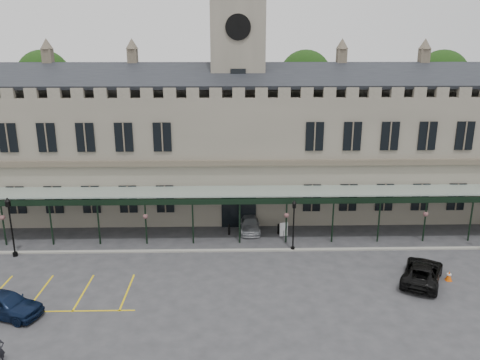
{
  "coord_description": "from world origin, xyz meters",
  "views": [
    {
      "loc": [
        -0.84,
        -30.17,
        16.45
      ],
      "look_at": [
        0.0,
        6.0,
        6.0
      ],
      "focal_mm": 35.0,
      "sensor_mm": 36.0,
      "label": 1
    }
  ],
  "objects_px": {
    "clock_tower": "(238,81)",
    "station_building": "(238,148)",
    "car_left_a": "(5,304)",
    "car_taxi": "(250,224)",
    "lamp_post_mid": "(294,221)",
    "lamp_post_left": "(11,222)",
    "traffic_cone": "(449,276)",
    "sign_board": "(284,229)",
    "car_van": "(422,272)"
  },
  "relations": [
    {
      "from": "clock_tower",
      "to": "station_building",
      "type": "bearing_deg",
      "value": -90.0
    },
    {
      "from": "car_left_a",
      "to": "car_taxi",
      "type": "bearing_deg",
      "value": -31.43
    },
    {
      "from": "station_building",
      "to": "lamp_post_mid",
      "type": "relative_size",
      "value": 13.6
    },
    {
      "from": "station_building",
      "to": "car_taxi",
      "type": "xyz_separation_m",
      "value": [
        1.0,
        -5.91,
        -5.83
      ]
    },
    {
      "from": "clock_tower",
      "to": "lamp_post_left",
      "type": "height_order",
      "value": "clock_tower"
    },
    {
      "from": "lamp_post_mid",
      "to": "car_left_a",
      "type": "bearing_deg",
      "value": -154.25
    },
    {
      "from": "traffic_cone",
      "to": "car_left_a",
      "type": "height_order",
      "value": "car_left_a"
    },
    {
      "from": "sign_board",
      "to": "lamp_post_left",
      "type": "bearing_deg",
      "value": 175.49
    },
    {
      "from": "station_building",
      "to": "lamp_post_mid",
      "type": "distance_m",
      "value": 11.9
    },
    {
      "from": "lamp_post_left",
      "to": "car_van",
      "type": "relative_size",
      "value": 0.93
    },
    {
      "from": "lamp_post_left",
      "to": "lamp_post_mid",
      "type": "height_order",
      "value": "lamp_post_left"
    },
    {
      "from": "station_building",
      "to": "clock_tower",
      "type": "distance_m",
      "value": 6.64
    },
    {
      "from": "station_building",
      "to": "clock_tower",
      "type": "bearing_deg",
      "value": 90.0
    },
    {
      "from": "station_building",
      "to": "sign_board",
      "type": "relative_size",
      "value": 47.44
    },
    {
      "from": "lamp_post_mid",
      "to": "car_taxi",
      "type": "relative_size",
      "value": 1.01
    },
    {
      "from": "traffic_cone",
      "to": "car_left_a",
      "type": "bearing_deg",
      "value": -172.62
    },
    {
      "from": "lamp_post_mid",
      "to": "sign_board",
      "type": "bearing_deg",
      "value": 97.86
    },
    {
      "from": "clock_tower",
      "to": "traffic_cone",
      "type": "xyz_separation_m",
      "value": [
        15.03,
        -15.91,
        -12.74
      ]
    },
    {
      "from": "car_van",
      "to": "station_building",
      "type": "bearing_deg",
      "value": -22.37
    },
    {
      "from": "lamp_post_left",
      "to": "lamp_post_mid",
      "type": "bearing_deg",
      "value": 1.51
    },
    {
      "from": "lamp_post_left",
      "to": "traffic_cone",
      "type": "bearing_deg",
      "value": -8.32
    },
    {
      "from": "sign_board",
      "to": "car_van",
      "type": "xyz_separation_m",
      "value": [
        9.03,
        -8.62,
        0.13
      ]
    },
    {
      "from": "clock_tower",
      "to": "car_van",
      "type": "bearing_deg",
      "value": -50.92
    },
    {
      "from": "clock_tower",
      "to": "car_van",
      "type": "distance_m",
      "value": 24.04
    },
    {
      "from": "sign_board",
      "to": "car_taxi",
      "type": "height_order",
      "value": "same"
    },
    {
      "from": "car_left_a",
      "to": "car_van",
      "type": "height_order",
      "value": "car_left_a"
    },
    {
      "from": "lamp_post_left",
      "to": "car_taxi",
      "type": "distance_m",
      "value": 20.05
    },
    {
      "from": "lamp_post_left",
      "to": "sign_board",
      "type": "bearing_deg",
      "value": 9.35
    },
    {
      "from": "station_building",
      "to": "lamp_post_mid",
      "type": "xyz_separation_m",
      "value": [
        4.39,
        -10.36,
        -3.85
      ]
    },
    {
      "from": "station_building",
      "to": "sign_board",
      "type": "distance_m",
      "value": 10.16
    },
    {
      "from": "clock_tower",
      "to": "car_left_a",
      "type": "height_order",
      "value": "clock_tower"
    },
    {
      "from": "lamp_post_left",
      "to": "traffic_cone",
      "type": "distance_m",
      "value": 33.74
    },
    {
      "from": "clock_tower",
      "to": "car_taxi",
      "type": "relative_size",
      "value": 5.69
    },
    {
      "from": "station_building",
      "to": "lamp_post_left",
      "type": "bearing_deg",
      "value": -149.03
    },
    {
      "from": "traffic_cone",
      "to": "lamp_post_left",
      "type": "bearing_deg",
      "value": 171.68
    },
    {
      "from": "clock_tower",
      "to": "lamp_post_mid",
      "type": "distance_m",
      "value": 15.45
    },
    {
      "from": "lamp_post_left",
      "to": "car_taxi",
      "type": "height_order",
      "value": "lamp_post_left"
    },
    {
      "from": "clock_tower",
      "to": "lamp_post_left",
      "type": "xyz_separation_m",
      "value": [
        -18.26,
        -11.05,
        -10.14
      ]
    },
    {
      "from": "sign_board",
      "to": "car_left_a",
      "type": "height_order",
      "value": "car_left_a"
    },
    {
      "from": "lamp_post_mid",
      "to": "car_van",
      "type": "height_order",
      "value": "lamp_post_mid"
    },
    {
      "from": "car_left_a",
      "to": "clock_tower",
      "type": "bearing_deg",
      "value": -19.36
    },
    {
      "from": "lamp_post_mid",
      "to": "sign_board",
      "type": "xyz_separation_m",
      "value": [
        -0.42,
        3.06,
        -2.0
      ]
    },
    {
      "from": "clock_tower",
      "to": "lamp_post_left",
      "type": "bearing_deg",
      "value": -148.83
    },
    {
      "from": "station_building",
      "to": "lamp_post_left",
      "type": "height_order",
      "value": "station_building"
    },
    {
      "from": "sign_board",
      "to": "car_taxi",
      "type": "relative_size",
      "value": 0.29
    },
    {
      "from": "lamp_post_mid",
      "to": "car_left_a",
      "type": "distance_m",
      "value": 21.6
    },
    {
      "from": "car_left_a",
      "to": "car_van",
      "type": "relative_size",
      "value": 0.9
    },
    {
      "from": "lamp_post_mid",
      "to": "sign_board",
      "type": "relative_size",
      "value": 3.49
    },
    {
      "from": "lamp_post_mid",
      "to": "traffic_cone",
      "type": "distance_m",
      "value": 12.17
    },
    {
      "from": "lamp_post_mid",
      "to": "traffic_cone",
      "type": "xyz_separation_m",
      "value": [
        10.64,
        -5.46,
        -2.25
      ]
    }
  ]
}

